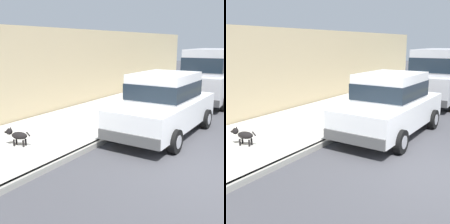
% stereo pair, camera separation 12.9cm
% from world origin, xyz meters
% --- Properties ---
extents(ground_plane, '(80.00, 80.00, 0.00)m').
position_xyz_m(ground_plane, '(0.00, 0.00, 0.00)').
color(ground_plane, '#424247').
extents(curb, '(0.16, 64.00, 0.14)m').
position_xyz_m(curb, '(-3.20, 0.00, 0.07)').
color(curb, gray).
rests_on(curb, ground).
extents(sidewalk, '(3.60, 64.00, 0.14)m').
position_xyz_m(sidewalk, '(-5.00, 0.00, 0.07)').
color(sidewalk, '#B7B5AD').
rests_on(sidewalk, ground).
extents(car_white_sedan, '(2.07, 4.62, 1.92)m').
position_xyz_m(car_white_sedan, '(-2.07, 2.20, 0.98)').
color(car_white_sedan, white).
rests_on(car_white_sedan, ground).
extents(car_silver_van, '(2.26, 4.97, 2.52)m').
position_xyz_m(car_silver_van, '(-2.22, 8.04, 1.39)').
color(car_silver_van, '#BCBCC1').
rests_on(car_silver_van, ground).
extents(dog_black, '(0.73, 0.34, 0.49)m').
position_xyz_m(dog_black, '(-4.77, -1.21, 0.43)').
color(dog_black, black).
rests_on(dog_black, sidewalk).
extents(fire_hydrant, '(0.34, 0.24, 0.72)m').
position_xyz_m(fire_hydrant, '(-3.65, 2.58, 0.48)').
color(fire_hydrant, red).
rests_on(fire_hydrant, sidewalk).
extents(building_facade, '(0.50, 20.00, 3.37)m').
position_xyz_m(building_facade, '(-7.10, 5.99, 1.68)').
color(building_facade, tan).
rests_on(building_facade, ground).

